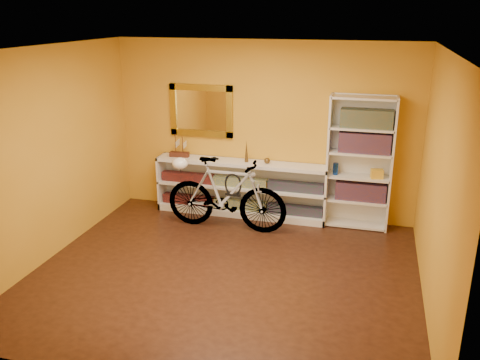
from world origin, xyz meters
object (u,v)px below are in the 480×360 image
(bicycle, at_px, (226,194))
(helmet, at_px, (180,163))
(bookcase, at_px, (359,163))
(console_unit, at_px, (241,188))

(bicycle, xyz_separation_m, helmet, (-0.68, 0.01, 0.40))
(bookcase, distance_m, bicycle, 1.92)
(console_unit, relative_size, bookcase, 1.37)
(console_unit, bearing_deg, bicycle, -96.28)
(helmet, bearing_deg, console_unit, 36.76)
(bicycle, height_order, helmet, bicycle)
(console_unit, height_order, bookcase, bookcase)
(console_unit, relative_size, bicycle, 1.46)
(bookcase, bearing_deg, helmet, -166.73)
(bookcase, height_order, bicycle, bookcase)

